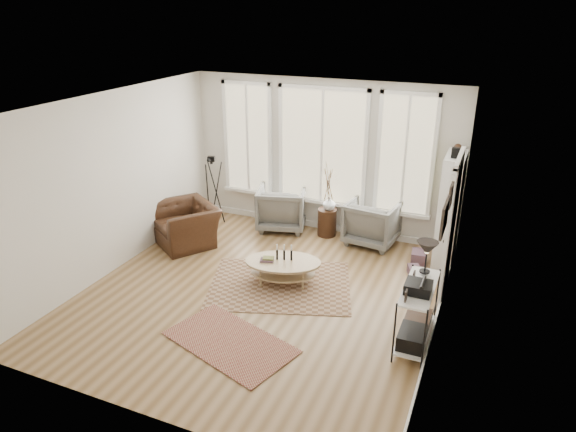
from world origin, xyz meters
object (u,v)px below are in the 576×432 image
at_px(low_shelf, 417,308).
at_px(armchair_right, 373,222).
at_px(coffee_table, 283,266).
at_px(armchair_left, 282,208).
at_px(side_table, 328,200).
at_px(bookcase, 449,209).
at_px(accent_chair, 186,224).

bearing_deg(low_shelf, armchair_right, 114.79).
bearing_deg(coffee_table, armchair_left, 113.68).
distance_m(coffee_table, side_table, 2.03).
xyz_separation_m(low_shelf, armchair_left, (-3.08, 2.74, -0.09)).
xyz_separation_m(bookcase, low_shelf, (-0.06, -2.52, -0.44)).
height_order(bookcase, armchair_right, bookcase).
bearing_deg(coffee_table, accent_chair, 163.67).
bearing_deg(low_shelf, side_table, 128.06).
relative_size(low_shelf, armchair_left, 1.39).
relative_size(bookcase, coffee_table, 1.52).
bearing_deg(armchair_left, accent_chair, 28.78).
bearing_deg(armchair_left, armchair_right, 164.47).
xyz_separation_m(low_shelf, coffee_table, (-2.22, 0.76, -0.22)).
bearing_deg(accent_chair, bookcase, 47.96).
bearing_deg(armchair_right, side_table, 7.15).
distance_m(bookcase, armchair_left, 3.19).
xyz_separation_m(bookcase, side_table, (-2.21, 0.22, -0.24)).
distance_m(side_table, accent_chair, 2.67).
distance_m(low_shelf, armchair_left, 4.13).
relative_size(armchair_right, accent_chair, 0.80).
bearing_deg(coffee_table, bookcase, 37.78).
bearing_deg(accent_chair, low_shelf, 16.46).
relative_size(low_shelf, accent_chair, 1.14).
xyz_separation_m(low_shelf, side_table, (-2.15, 2.75, 0.21)).
relative_size(low_shelf, coffee_table, 0.96).
bearing_deg(low_shelf, accent_chair, 162.37).
bearing_deg(coffee_table, side_table, 88.10).
bearing_deg(accent_chair, coffee_table, 17.76).
distance_m(armchair_left, accent_chair, 1.90).
height_order(bookcase, low_shelf, bookcase).
bearing_deg(side_table, bookcase, -5.82).
relative_size(bookcase, accent_chair, 1.80).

